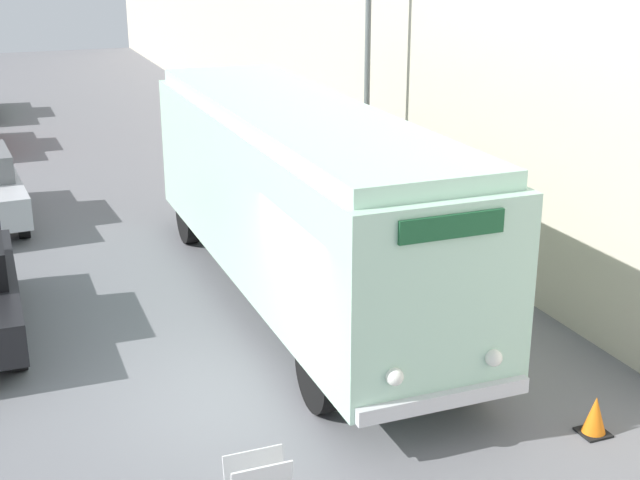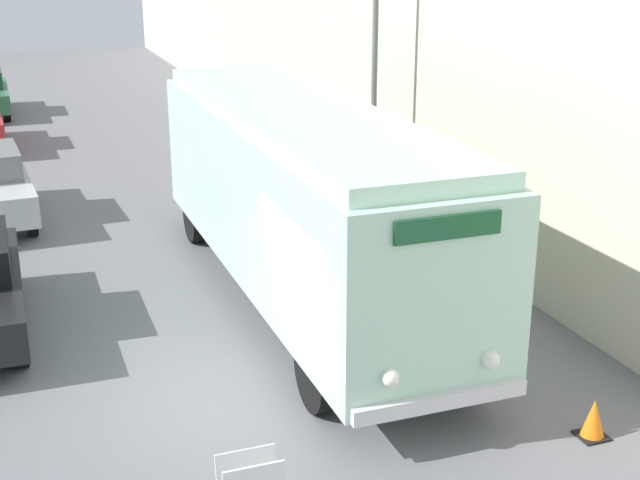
% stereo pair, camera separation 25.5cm
% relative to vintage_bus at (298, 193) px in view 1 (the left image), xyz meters
% --- Properties ---
extents(ground_plane, '(80.00, 80.00, 0.00)m').
position_rel_vintage_bus_xyz_m(ground_plane, '(-1.97, -3.00, -1.90)').
color(ground_plane, slate).
extents(building_wall_right, '(0.30, 60.00, 8.20)m').
position_rel_vintage_bus_xyz_m(building_wall_right, '(3.74, 7.00, 2.19)').
color(building_wall_right, beige).
rests_on(building_wall_right, ground_plane).
extents(vintage_bus, '(2.43, 10.20, 3.34)m').
position_rel_vintage_bus_xyz_m(vintage_bus, '(0.00, 0.00, 0.00)').
color(vintage_bus, black).
rests_on(vintage_bus, ground_plane).
extents(streetlamp, '(0.36, 0.36, 6.04)m').
position_rel_vintage_bus_xyz_m(streetlamp, '(2.72, 3.29, 2.05)').
color(streetlamp, '#595E60').
rests_on(streetlamp, ground_plane).
extents(traffic_cone, '(0.36, 0.36, 0.52)m').
position_rel_vintage_bus_xyz_m(traffic_cone, '(1.94, -5.48, -1.65)').
color(traffic_cone, black).
rests_on(traffic_cone, ground_plane).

